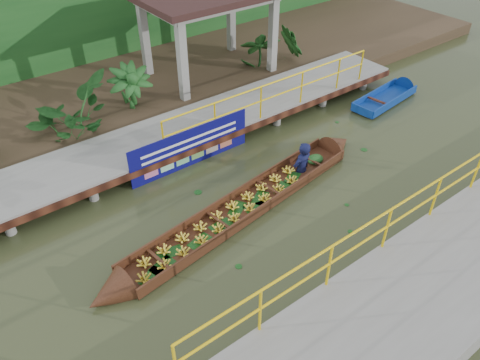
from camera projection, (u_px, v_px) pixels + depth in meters
ground at (256, 208)px, 11.38m from camera, size 80.00×80.00×0.00m
land_strip at (119, 89)px, 15.98m from camera, size 30.00×8.00×0.45m
far_dock at (181, 132)px, 13.26m from camera, size 16.00×2.06×1.66m
near_dock at (433, 289)px, 9.02m from camera, size 18.00×2.40×1.73m
pavilion at (208, 3)px, 15.09m from camera, size 4.40×3.00×3.00m
foliage_backdrop at (79, 17)px, 16.48m from camera, size 30.00×0.80×4.00m
vendor_boat at (256, 194)px, 11.38m from camera, size 8.50×1.94×2.06m
moored_blue_boat at (396, 92)px, 15.98m from camera, size 3.17×1.15×0.74m
blue_banner at (191, 147)px, 12.49m from camera, size 3.63×0.04×1.13m
tropical_plants at (129, 92)px, 13.75m from camera, size 14.11×1.11×1.39m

